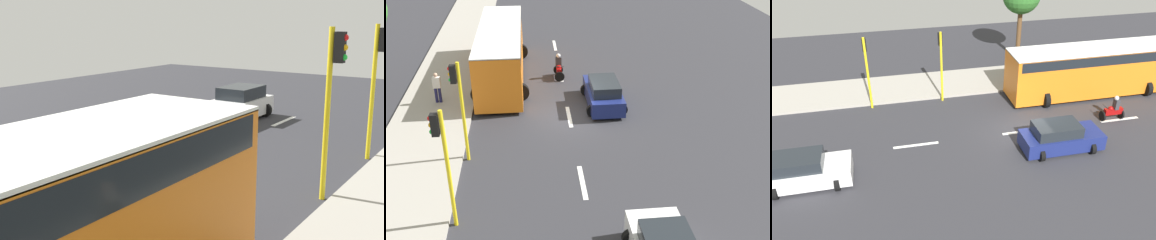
# 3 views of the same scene
# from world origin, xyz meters

# --- Properties ---
(ground_plane) EXTENTS (40.00, 60.00, 0.10)m
(ground_plane) POSITION_xyz_m (0.00, 0.00, -0.05)
(ground_plane) COLOR #2D2D33
(sidewalk) EXTENTS (4.00, 60.00, 0.15)m
(sidewalk) POSITION_xyz_m (7.00, 0.00, 0.07)
(sidewalk) COLOR #9E998E
(sidewalk) RESTS_ON ground
(lane_stripe_far_north) EXTENTS (0.20, 2.40, 0.01)m
(lane_stripe_far_north) POSITION_xyz_m (0.00, -12.00, 0.01)
(lane_stripe_far_north) COLOR white
(lane_stripe_far_north) RESTS_ON ground
(lane_stripe_north) EXTENTS (0.20, 2.40, 0.01)m
(lane_stripe_north) POSITION_xyz_m (0.00, -6.00, 0.01)
(lane_stripe_north) COLOR white
(lane_stripe_north) RESTS_ON ground
(lane_stripe_mid) EXTENTS (0.20, 2.40, 0.01)m
(lane_stripe_mid) POSITION_xyz_m (0.00, 0.00, 0.01)
(lane_stripe_mid) COLOR white
(lane_stripe_mid) RESTS_ON ground
(lane_stripe_south) EXTENTS (0.20, 2.40, 0.01)m
(lane_stripe_south) POSITION_xyz_m (0.00, 6.00, 0.01)
(lane_stripe_south) COLOR white
(lane_stripe_south) RESTS_ON ground
(car_dark_blue) EXTENTS (2.15, 4.16, 1.52)m
(car_dark_blue) POSITION_xyz_m (-1.96, -1.23, 0.71)
(car_dark_blue) COLOR navy
(car_dark_blue) RESTS_ON ground
(city_bus) EXTENTS (3.20, 11.00, 3.16)m
(city_bus) POSITION_xyz_m (3.60, -5.88, 1.85)
(city_bus) COLOR orange
(city_bus) RESTS_ON ground
(motorcycle) EXTENTS (0.60, 1.30, 1.53)m
(motorcycle) POSITION_xyz_m (0.14, -5.55, 0.64)
(motorcycle) COLOR black
(motorcycle) RESTS_ON ground
(pedestrian_near_signal) EXTENTS (0.40, 0.24, 1.69)m
(pedestrian_near_signal) POSITION_xyz_m (6.91, -2.26, 1.06)
(pedestrian_near_signal) COLOR #1E1E4C
(pedestrian_near_signal) RESTS_ON sidewalk
(traffic_light_corner) EXTENTS (0.49, 0.24, 4.50)m
(traffic_light_corner) POSITION_xyz_m (4.85, 8.15, 2.93)
(traffic_light_corner) COLOR yellow
(traffic_light_corner) RESTS_ON ground
(traffic_light_midblock) EXTENTS (0.49, 0.24, 4.50)m
(traffic_light_midblock) POSITION_xyz_m (4.85, 3.72, 2.93)
(traffic_light_midblock) COLOR yellow
(traffic_light_midblock) RESTS_ON ground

